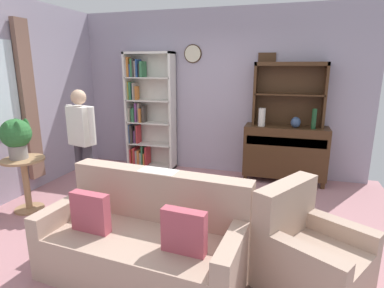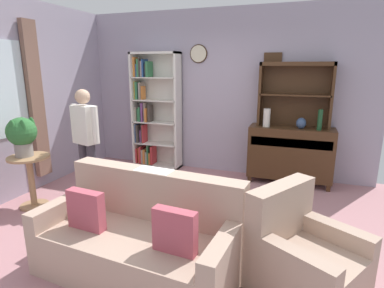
{
  "view_description": "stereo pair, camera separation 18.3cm",
  "coord_description": "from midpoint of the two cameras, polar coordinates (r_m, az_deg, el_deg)",
  "views": [
    {
      "loc": [
        1.15,
        -3.28,
        1.86
      ],
      "look_at": [
        0.1,
        0.2,
        0.95
      ],
      "focal_mm": 29.27,
      "sensor_mm": 36.0,
      "label": 1
    },
    {
      "loc": [
        1.32,
        -3.22,
        1.86
      ],
      "look_at": [
        0.1,
        0.2,
        0.95
      ],
      "focal_mm": 29.27,
      "sensor_mm": 36.0,
      "label": 2
    }
  ],
  "objects": [
    {
      "name": "bookshelf",
      "position": [
        5.84,
        -9.19,
        5.41
      ],
      "size": [
        0.9,
        0.3,
        2.1
      ],
      "color": "silver",
      "rests_on": "ground_plane"
    },
    {
      "name": "book_stack",
      "position": [
        3.78,
        -3.83,
        -7.97
      ],
      "size": [
        0.17,
        0.12,
        0.05
      ],
      "color": "#3F3833",
      "rests_on": "coffee_table"
    },
    {
      "name": "vase_tall",
      "position": [
        5.11,
        11.6,
        4.81
      ],
      "size": [
        0.11,
        0.11,
        0.29
      ],
      "primitive_type": "cylinder",
      "color": "beige",
      "rests_on": "sideboard"
    },
    {
      "name": "sideboard",
      "position": [
        5.28,
        15.6,
        -1.29
      ],
      "size": [
        1.3,
        0.45,
        0.92
      ],
      "color": "#422816",
      "rests_on": "ground_plane"
    },
    {
      "name": "ground_plane",
      "position": [
        3.94,
        -3.68,
        -14.26
      ],
      "size": [
        5.4,
        4.6,
        0.02
      ],
      "primitive_type": "cube",
      "color": "#B27A7F"
    },
    {
      "name": "person_reading",
      "position": [
        4.52,
        -20.51,
        0.99
      ],
      "size": [
        0.52,
        0.29,
        1.56
      ],
      "color": "#38333D",
      "rests_on": "ground_plane"
    },
    {
      "name": "potted_plant_large",
      "position": [
        4.54,
        -30.4,
        1.34
      ],
      "size": [
        0.37,
        0.37,
        0.51
      ],
      "color": "gray",
      "rests_on": "plant_stand"
    },
    {
      "name": "coffee_table",
      "position": [
        3.73,
        -4.13,
        -9.79
      ],
      "size": [
        0.8,
        0.5,
        0.42
      ],
      "color": "#422816",
      "rests_on": "ground_plane"
    },
    {
      "name": "bottle_wine",
      "position": [
        5.09,
        20.39,
        4.32
      ],
      "size": [
        0.07,
        0.07,
        0.31
      ],
      "primitive_type": "cylinder",
      "color": "#194223",
      "rests_on": "sideboard"
    },
    {
      "name": "area_rug",
      "position": [
        3.63,
        -2.31,
        -16.66
      ],
      "size": [
        2.55,
        1.65,
        0.01
      ],
      "primitive_type": "cube",
      "color": "brown",
      "rests_on": "ground_plane"
    },
    {
      "name": "plant_stand",
      "position": [
        4.66,
        -29.06,
        -5.57
      ],
      "size": [
        0.52,
        0.52,
        0.71
      ],
      "color": "#A87F56",
      "rests_on": "ground_plane"
    },
    {
      "name": "vase_round",
      "position": [
        5.11,
        17.4,
        3.79
      ],
      "size": [
        0.15,
        0.15,
        0.17
      ],
      "primitive_type": "ellipsoid",
      "color": "#33476B",
      "rests_on": "sideboard"
    },
    {
      "name": "sideboard_hutch",
      "position": [
        5.22,
        16.4,
        10.2
      ],
      "size": [
        1.1,
        0.26,
        1.0
      ],
      "color": "#422816",
      "rests_on": "sideboard"
    },
    {
      "name": "wall_back",
      "position": [
        5.54,
        3.89,
        9.31
      ],
      "size": [
        5.0,
        0.09,
        2.8
      ],
      "color": "#A399AD",
      "rests_on": "ground_plane"
    },
    {
      "name": "armchair_floral",
      "position": [
        2.96,
        18.82,
        -18.77
      ],
      "size": [
        1.05,
        1.04,
        0.88
      ],
      "color": "tan",
      "rests_on": "ground_plane"
    },
    {
      "name": "couch_floral",
      "position": [
        3.01,
        -10.2,
        -17.11
      ],
      "size": [
        1.86,
        1.0,
        0.9
      ],
      "color": "tan",
      "rests_on": "ground_plane"
    }
  ]
}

